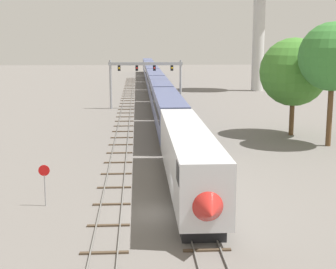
{
  "coord_description": "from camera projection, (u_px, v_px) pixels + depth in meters",
  "views": [
    {
      "loc": [
        -1.65,
        -31.12,
        11.16
      ],
      "look_at": [
        1.0,
        12.0,
        3.0
      ],
      "focal_mm": 53.61,
      "sensor_mm": 36.0,
      "label": 1
    }
  ],
  "objects": [
    {
      "name": "stop_sign",
      "position": [
        44.0,
        179.0,
        33.92
      ],
      "size": [
        0.76,
        0.08,
        2.88
      ],
      "color": "gray",
      "rests_on": "ground"
    },
    {
      "name": "track_main",
      "position": [
        157.0,
        102.0,
        91.65
      ],
      "size": [
        2.6,
        200.0,
        0.16
      ],
      "color": "slate",
      "rests_on": "ground"
    },
    {
      "name": "passenger_train",
      "position": [
        155.0,
        82.0,
        103.25
      ],
      "size": [
        3.04,
        156.89,
        4.8
      ],
      "color": "silver",
      "rests_on": "ground"
    },
    {
      "name": "track_near",
      "position": [
        125.0,
        119.0,
        71.7
      ],
      "size": [
        2.6,
        160.0,
        0.16
      ],
      "color": "slate",
      "rests_on": "ground"
    },
    {
      "name": "trackside_tree_left",
      "position": [
        333.0,
        57.0,
        51.98
      ],
      "size": [
        7.18,
        7.18,
        13.06
      ],
      "color": "brown",
      "rests_on": "ground"
    },
    {
      "name": "signal_gantry",
      "position": [
        146.0,
        73.0,
        81.9
      ],
      "size": [
        12.1,
        0.49,
        7.96
      ],
      "color": "#999BA0",
      "rests_on": "ground"
    },
    {
      "name": "ground_plane",
      "position": [
        164.0,
        214.0,
        32.69
      ],
      "size": [
        400.0,
        400.0,
        0.0
      ],
      "primitive_type": "plane",
      "color": "slate"
    },
    {
      "name": "trackside_tree_mid",
      "position": [
        294.0,
        72.0,
        58.47
      ],
      "size": [
        7.96,
        7.96,
        11.47
      ],
      "color": "brown",
      "rests_on": "ground"
    }
  ]
}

